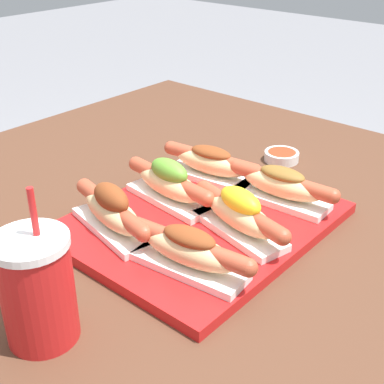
{
  "coord_description": "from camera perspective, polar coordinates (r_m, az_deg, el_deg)",
  "views": [
    {
      "loc": [
        -0.55,
        -0.55,
        1.22
      ],
      "look_at": [
        0.04,
        -0.04,
        0.81
      ],
      "focal_mm": 50.0,
      "sensor_mm": 36.0,
      "label": 1
    }
  ],
  "objects": [
    {
      "name": "hot_dog_2",
      "position": [
        0.93,
        9.53,
        0.73
      ],
      "size": [
        0.07,
        0.21,
        0.06
      ],
      "color": "white",
      "rests_on": "serving_tray"
    },
    {
      "name": "sauce_bowl",
      "position": [
        1.14,
        9.54,
        3.83
      ],
      "size": [
        0.07,
        0.07,
        0.02
      ],
      "color": "white",
      "rests_on": "patio_table"
    },
    {
      "name": "drink_cup",
      "position": [
        0.67,
        -16.18,
        -9.9
      ],
      "size": [
        0.09,
        0.09,
        0.2
      ],
      "color": "red",
      "rests_on": "patio_table"
    },
    {
      "name": "hot_dog_1",
      "position": [
        0.83,
        5.12,
        -2.34
      ],
      "size": [
        0.1,
        0.21,
        0.08
      ],
      "color": "white",
      "rests_on": "serving_tray"
    },
    {
      "name": "hot_dog_4",
      "position": [
        0.92,
        -2.42,
        0.95
      ],
      "size": [
        0.08,
        0.21,
        0.08
      ],
      "color": "white",
      "rests_on": "serving_tray"
    },
    {
      "name": "hot_dog_5",
      "position": [
        1.0,
        2.03,
        3.11
      ],
      "size": [
        0.08,
        0.21,
        0.06
      ],
      "color": "white",
      "rests_on": "serving_tray"
    },
    {
      "name": "patio_table",
      "position": [
        1.15,
        -2.96,
        -19.42
      ],
      "size": [
        1.28,
        1.15,
        0.75
      ],
      "color": "#4C2D1E",
      "rests_on": "ground_plane"
    },
    {
      "name": "hot_dog_3",
      "position": [
        0.84,
        -8.51,
        -2.02
      ],
      "size": [
        0.09,
        0.21,
        0.08
      ],
      "color": "white",
      "rests_on": "serving_tray"
    },
    {
      "name": "hot_dog_0",
      "position": [
        0.75,
        -0.29,
        -6.23
      ],
      "size": [
        0.08,
        0.21,
        0.07
      ],
      "color": "white",
      "rests_on": "serving_tray"
    },
    {
      "name": "serving_tray",
      "position": [
        0.89,
        0.97,
        -3.17
      ],
      "size": [
        0.42,
        0.35,
        0.02
      ],
      "color": "red",
      "rests_on": "patio_table"
    }
  ]
}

